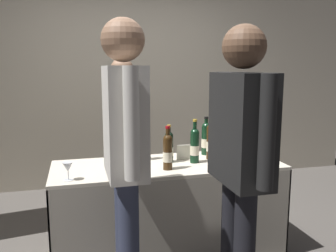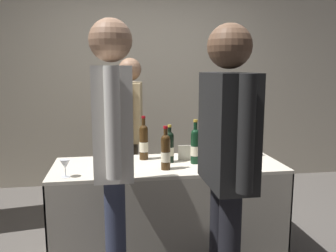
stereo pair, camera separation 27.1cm
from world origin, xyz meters
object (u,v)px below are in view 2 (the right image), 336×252
object	(u,v)px
vendor_presenter	(131,124)
taster_foreground_right	(227,152)
tasting_table	(168,192)
featured_wine_bottle	(213,142)
wine_glass_near_vendor	(65,165)
display_bottle_0	(166,151)
wine_glass_mid	(212,154)
flower_vase	(245,143)

from	to	relation	value
vendor_presenter	taster_foreground_right	world-z (taller)	taster_foreground_right
tasting_table	featured_wine_bottle	distance (m)	0.54
tasting_table	wine_glass_near_vendor	xyz separation A→B (m)	(-0.75, -0.23, 0.32)
display_bottle_0	vendor_presenter	world-z (taller)	vendor_presenter
wine_glass_mid	flower_vase	size ratio (longest dim) A/B	0.38
wine_glass_mid	taster_foreground_right	xyz separation A→B (m)	(-0.14, -0.76, 0.20)
display_bottle_0	flower_vase	xyz separation A→B (m)	(0.72, 0.27, -0.02)
tasting_table	vendor_presenter	xyz separation A→B (m)	(-0.25, 0.76, 0.43)
display_bottle_0	wine_glass_near_vendor	xyz separation A→B (m)	(-0.71, -0.08, -0.05)
flower_vase	taster_foreground_right	distance (m)	1.11
featured_wine_bottle	display_bottle_0	xyz separation A→B (m)	(-0.42, -0.21, -0.01)
wine_glass_near_vendor	tasting_table	bearing A→B (deg)	16.94
featured_wine_bottle	wine_glass_near_vendor	xyz separation A→B (m)	(-1.13, -0.29, -0.06)
tasting_table	taster_foreground_right	xyz separation A→B (m)	(0.19, -0.86, 0.53)
wine_glass_near_vendor	wine_glass_mid	world-z (taller)	wine_glass_mid
featured_wine_bottle	display_bottle_0	bearing A→B (deg)	-154.03
featured_wine_bottle	vendor_presenter	bearing A→B (deg)	131.89
wine_glass_near_vendor	taster_foreground_right	size ratio (longest dim) A/B	0.07
wine_glass_near_vendor	vendor_presenter	size ratio (longest dim) A/B	0.08
flower_vase	tasting_table	bearing A→B (deg)	-169.97
wine_glass_mid	vendor_presenter	size ratio (longest dim) A/B	0.08
display_bottle_0	wine_glass_mid	bearing A→B (deg)	7.36
tasting_table	taster_foreground_right	distance (m)	1.03
wine_glass_near_vendor	wine_glass_mid	distance (m)	1.09
tasting_table	flower_vase	distance (m)	0.77
display_bottle_0	taster_foreground_right	world-z (taller)	taster_foreground_right
tasting_table	display_bottle_0	distance (m)	0.40
flower_vase	vendor_presenter	size ratio (longest dim) A/B	0.21
tasting_table	featured_wine_bottle	bearing A→B (deg)	8.55
tasting_table	wine_glass_mid	distance (m)	0.47
vendor_presenter	taster_foreground_right	bearing A→B (deg)	22.43
tasting_table	taster_foreground_right	size ratio (longest dim) A/B	1.04
wine_glass_mid	flower_vase	xyz separation A→B (m)	(0.35, 0.22, 0.02)
wine_glass_near_vendor	vendor_presenter	world-z (taller)	vendor_presenter
tasting_table	wine_glass_mid	bearing A→B (deg)	-17.07
wine_glass_near_vendor	flower_vase	xyz separation A→B (m)	(1.43, 0.35, 0.03)
tasting_table	taster_foreground_right	world-z (taller)	taster_foreground_right
display_bottle_0	tasting_table	bearing A→B (deg)	74.56
tasting_table	wine_glass_mid	world-z (taller)	wine_glass_mid
wine_glass_near_vendor	wine_glass_mid	size ratio (longest dim) A/B	0.98
tasting_table	wine_glass_mid	size ratio (longest dim) A/B	13.92
tasting_table	vendor_presenter	bearing A→B (deg)	108.04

